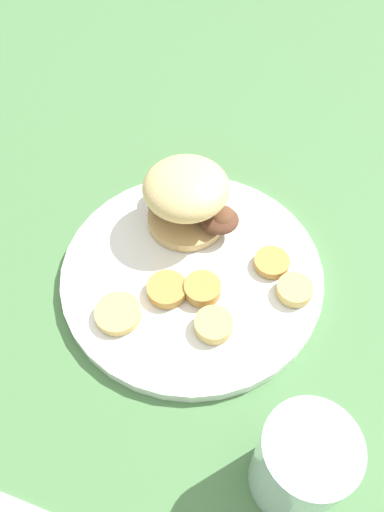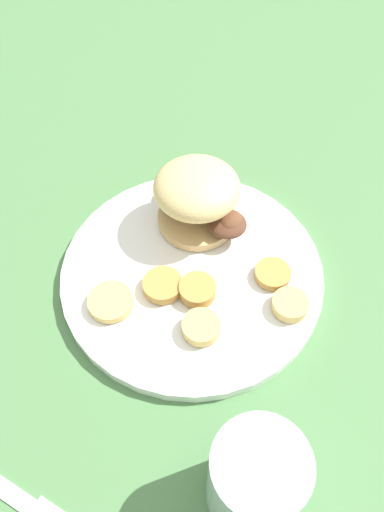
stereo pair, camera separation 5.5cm
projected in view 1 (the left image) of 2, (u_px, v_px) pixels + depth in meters
The scene contains 10 objects.
ground_plane at pixel (192, 277), 0.58m from camera, with size 4.00×4.00×0.00m, color #4C7A47.
dinner_plate at pixel (192, 272), 0.57m from camera, with size 0.30×0.30×0.02m.
sandwich at pixel (188, 196), 0.57m from camera, with size 0.11×0.11×0.08m.
potato_round_0 at pixel (272, 262), 0.57m from camera, with size 0.04×0.04×0.01m, color #BC8942.
potato_round_1 at pixel (118, 313), 0.53m from camera, with size 0.05×0.05×0.01m, color #DBB766.
potato_round_2 at pixel (202, 289), 0.54m from camera, with size 0.04×0.04×0.01m, color #BC8942.
potato_round_3 at pixel (167, 289), 0.55m from camera, with size 0.04×0.04×0.01m, color #BC8942.
potato_round_4 at pixel (295, 290), 0.55m from camera, with size 0.04×0.04×0.01m, color #DBB766.
potato_round_5 at pixel (214, 325), 0.52m from camera, with size 0.04×0.04×0.01m, color #DBB766.
drinking_glass at pixel (301, 464), 0.41m from camera, with size 0.08×0.08×0.11m.
Camera 1 is at (0.00, 0.32, 0.49)m, focal length 35.00 mm.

